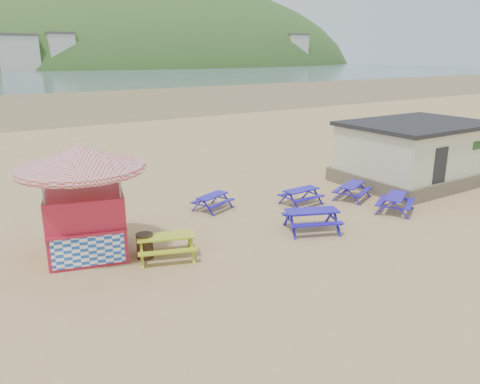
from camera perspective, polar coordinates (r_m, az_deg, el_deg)
ground at (r=18.66m, az=2.80°, el=-4.00°), size 400.00×400.00×0.00m
wet_sand at (r=70.19m, az=-24.86°, el=9.80°), size 400.00×400.00×0.00m
picnic_table_blue_a at (r=20.35m, az=-3.36°, el=-1.25°), size 1.91×1.74×0.65m
picnic_table_blue_b at (r=21.18m, az=7.45°, el=-0.57°), size 1.75×1.44×0.70m
picnic_table_blue_c at (r=22.40m, az=13.50°, el=0.07°), size 2.13×1.97×0.72m
picnic_table_blue_d at (r=18.10m, az=8.74°, el=-3.44°), size 2.45×2.25×0.83m
picnic_table_blue_f at (r=21.08m, az=18.39°, el=-1.35°), size 2.22×2.10×0.73m
picnic_table_yellow at (r=15.82m, az=-8.97°, el=-6.57°), size 2.29×2.06×0.79m
ice_cream_kiosk at (r=16.09m, az=-18.59°, el=0.59°), size 5.15×5.15×3.76m
litter_bin at (r=15.90m, az=-11.52°, el=-6.44°), size 0.58×0.58×0.85m
amenity_block at (r=26.17m, az=20.57°, el=4.57°), size 7.40×5.40×3.15m
headland_town at (r=264.13m, az=-10.93°, el=12.82°), size 264.00×144.00×108.00m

